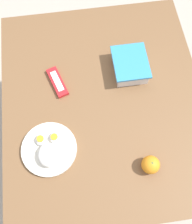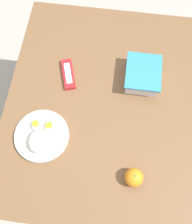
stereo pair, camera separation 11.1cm
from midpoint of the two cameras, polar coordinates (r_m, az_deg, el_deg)
name	(u,v)px [view 2 (the right image)]	position (r m, az deg, el deg)	size (l,w,h in m)	color
ground_plane	(103,144)	(1.83, 3.33, -7.20)	(10.00, 10.00, 0.00)	#B2A899
table	(107,109)	(1.23, 4.95, 0.34)	(1.06, 0.90, 0.71)	brown
food_container	(142,76)	(1.21, 12.66, 7.43)	(0.18, 0.15, 0.07)	white
orange_fruit	(134,177)	(1.05, 11.34, -14.20)	(0.07, 0.07, 0.07)	orange
rice_plate	(41,136)	(1.10, -9.06, -5.61)	(0.23, 0.23, 0.07)	silver
candy_bar	(68,74)	(1.21, -3.48, 7.93)	(0.16, 0.09, 0.02)	red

